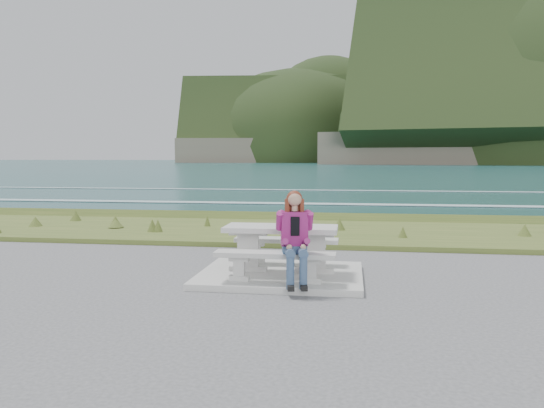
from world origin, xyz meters
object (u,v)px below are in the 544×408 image
object	(u,v)px
bench_landward	(275,259)
seated_woman	(295,251)
picnic_table	(281,236)
bench_seaward	(286,244)

from	to	relation	value
bench_landward	seated_woman	distance (m)	0.38
picnic_table	seated_woman	bearing A→B (deg)	-68.92
bench_landward	seated_woman	size ratio (longest dim) A/B	1.32
bench_landward	bench_seaward	bearing A→B (deg)	90.00
bench_landward	bench_seaward	distance (m)	1.40
bench_seaward	bench_landward	bearing A→B (deg)	-90.00
picnic_table	seated_woman	xyz separation A→B (m)	(0.32, -0.83, -0.08)
bench_landward	bench_seaward	world-z (taller)	same
bench_seaward	seated_woman	world-z (taller)	seated_woman
bench_landward	seated_woman	bearing A→B (deg)	-21.80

